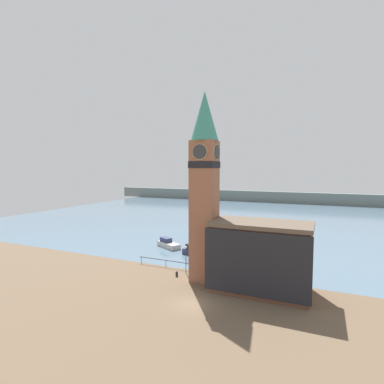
# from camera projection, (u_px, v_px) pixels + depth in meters

# --- Properties ---
(ground_plane) EXTENTS (160.00, 160.00, 0.00)m
(ground_plane) POSITION_uv_depth(u_px,v_px,m) (191.00, 304.00, 34.18)
(ground_plane) COLOR brown
(water) EXTENTS (160.00, 120.00, 0.00)m
(water) POSITION_uv_depth(u_px,v_px,m) (278.00, 216.00, 98.51)
(water) COLOR slate
(water) RESTS_ON ground_plane
(far_shoreline) EXTENTS (180.00, 3.00, 5.00)m
(far_shoreline) POSITION_uv_depth(u_px,v_px,m) (291.00, 198.00, 134.80)
(far_shoreline) COLOR slate
(far_shoreline) RESTS_ON water
(pier_railing) EXTENTS (9.70, 0.08, 1.09)m
(pier_railing) POSITION_uv_depth(u_px,v_px,m) (166.00, 261.00, 47.05)
(pier_railing) COLOR #232328
(pier_railing) RESTS_ON ground_plane
(clock_tower) EXTENTS (3.77, 3.77, 25.77)m
(clock_tower) POSITION_uv_depth(u_px,v_px,m) (204.00, 181.00, 40.69)
(clock_tower) COLOR #935B42
(clock_tower) RESTS_ON ground_plane
(pier_building) EXTENTS (12.45, 6.76, 8.82)m
(pier_building) POSITION_uv_depth(u_px,v_px,m) (260.00, 256.00, 37.58)
(pier_building) COLOR brown
(pier_building) RESTS_ON ground_plane
(boat_near) EXTENTS (5.42, 2.42, 1.89)m
(boat_near) POSITION_uv_depth(u_px,v_px,m) (196.00, 251.00, 53.84)
(boat_near) COLOR #333856
(boat_near) RESTS_ON water
(boat_far) EXTENTS (5.72, 4.34, 1.79)m
(boat_far) POSITION_uv_depth(u_px,v_px,m) (168.00, 244.00, 58.88)
(boat_far) COLOR #B7B2A8
(boat_far) RESTS_ON water
(mooring_bollard_near) EXTENTS (0.36, 0.36, 0.75)m
(mooring_bollard_near) POSITION_uv_depth(u_px,v_px,m) (177.00, 274.00, 42.97)
(mooring_bollard_near) COLOR black
(mooring_bollard_near) RESTS_ON ground_plane
(lamp_post) EXTENTS (0.32, 0.32, 3.96)m
(lamp_post) POSITION_uv_depth(u_px,v_px,m) (186.00, 254.00, 44.40)
(lamp_post) COLOR #2D2D33
(lamp_post) RESTS_ON ground_plane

